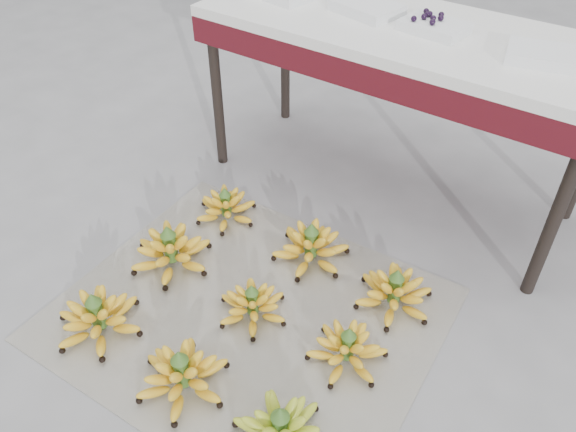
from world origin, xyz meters
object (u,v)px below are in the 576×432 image
Objects in this scene: tray_far_right at (544,55)px; bunch_front_center at (183,375)px; newspaper_mat at (248,314)px; bunch_back_left at (226,208)px; bunch_mid_left at (171,251)px; vendor_table at (402,46)px; bunch_mid_center at (252,305)px; bunch_front_left at (98,318)px; bunch_mid_right at (347,349)px; bunch_back_center at (311,247)px; bunch_back_right at (394,293)px; bunch_front_right at (280,431)px; tray_right at (434,26)px; tray_left at (367,8)px.

bunch_front_center is at bearing -112.60° from tray_far_right.
bunch_back_left is (-0.40, 0.36, 0.06)m from newspaper_mat.
vendor_table is (0.43, 0.91, 0.59)m from bunch_mid_left.
bunch_mid_center is 1.04× the size of bunch_back_left.
bunch_front_left is 0.37m from bunch_mid_left.
bunch_back_center is at bearing 115.27° from bunch_mid_right.
vendor_table reaches higher than newspaper_mat.
bunch_front_center is 1.02× the size of bunch_back_right.
bunch_front_right reaches higher than bunch_back_left.
bunch_back_left is (-0.78, 0.33, -0.00)m from bunch_mid_right.
bunch_front_left reaches higher than bunch_mid_center.
bunch_mid_center is at bearing -120.06° from tray_far_right.
bunch_back_center is 1.56× the size of tray_right.
bunch_back_right is at bearing 65.30° from bunch_mid_right.
bunch_mid_right is (0.77, 0.00, -0.01)m from bunch_mid_left.
tray_left reaches higher than bunch_mid_right.
bunch_back_center is (0.01, 0.70, 0.00)m from bunch_front_center.
bunch_back_right is (0.76, 0.67, -0.00)m from bunch_front_left.
bunch_mid_center is at bearing 106.45° from bunch_front_center.
bunch_front_center reaches higher than bunch_mid_right.
tray_left is at bearing 96.97° from bunch_mid_right.
bunch_front_center reaches higher than bunch_back_left.
tray_far_right is (0.52, 0.90, 0.71)m from bunch_mid_center.
bunch_back_right is (0.37, -0.02, -0.00)m from bunch_back_center.
bunch_mid_center is 1.07× the size of tray_left.
bunch_back_right is 0.92m from vendor_table.
bunch_back_right is at bearing -104.41° from tray_far_right.
bunch_front_left is at bearing -107.30° from vendor_table.
tray_left reaches higher than bunch_front_center.
tray_left reaches higher than bunch_mid_left.
bunch_front_center is (0.38, -0.00, -0.00)m from bunch_front_left.
bunch_back_center is (0.42, -0.00, 0.01)m from bunch_back_left.
bunch_back_right is (0.01, 0.30, 0.00)m from bunch_mid_right.
bunch_front_center is 1.48m from tray_left.
bunch_back_center is 0.92m from tray_right.
tray_left reaches higher than bunch_back_center.
tray_left is 0.28m from tray_right.
tray_right is (0.51, 1.27, 0.70)m from bunch_front_left.
vendor_table is (-0.33, 1.26, 0.60)m from bunch_front_right.
bunch_front_right is (0.35, 0.02, -0.00)m from bunch_front_center.
tray_right is at bearing 67.84° from bunch_mid_left.
tray_right reaches higher than newspaper_mat.
bunch_front_left is 0.21× the size of vendor_table.
tray_left is (0.23, 1.30, 0.70)m from bunch_front_left.
bunch_front_left is 0.80m from bunch_back_center.
bunch_back_right is at bearing 40.08° from newspaper_mat.
bunch_mid_center is at bearing 162.15° from bunch_mid_right.
bunch_mid_right is at bearing 8.84° from bunch_mid_left.
bunch_mid_right is 1.27m from tray_left.
bunch_mid_left reaches higher than bunch_mid_right.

